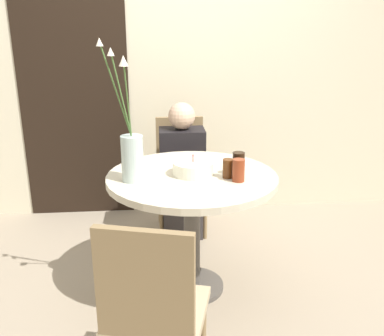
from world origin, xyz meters
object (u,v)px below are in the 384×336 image
Objects in this scene: side_plate at (208,159)px; drink_glass_1 at (238,164)px; birthday_cake at (193,168)px; person_boy at (182,176)px; chair_left_flank at (153,307)px; flower_vase at (131,152)px; chair_far_back at (181,168)px; drink_glass_2 at (228,168)px; drink_glass_0 at (239,170)px.

side_plate is 1.47× the size of drink_glass_1.
drink_glass_1 is (0.26, -0.03, 0.03)m from birthday_cake.
drink_glass_1 reaches higher than birthday_cake.
person_boy is at bearing 106.12° from side_plate.
chair_left_flank is 0.91m from flower_vase.
person_boy reaches higher than side_plate.
chair_far_back and chair_left_flank have the same top height.
drink_glass_2 is (-0.07, -0.04, -0.01)m from drink_glass_1.
drink_glass_0 is (0.24, -0.13, 0.03)m from birthday_cake.
drink_glass_2 is at bearing -75.76° from person_boy.
drink_glass_1 reaches higher than side_plate.
flower_vase is (-0.10, 0.80, 0.43)m from chair_left_flank.
flower_vase reaches higher than side_plate.
side_plate is 0.57m from person_boy.
drink_glass_1 reaches higher than drink_glass_2.
flower_vase is at bearing -179.29° from drink_glass_2.
drink_glass_0 is 0.12× the size of person_boy.
side_plate is at bearing -73.88° from person_boy.
flower_vase is 0.55m from drink_glass_2.
chair_far_back is 1.13m from flower_vase.
flower_vase is at bearing -143.17° from side_plate.
person_boy is (0.33, 0.83, -0.44)m from flower_vase.
chair_far_back reaches higher than drink_glass_1.
drink_glass_0 is (0.49, 0.74, 0.32)m from chair_left_flank.
drink_glass_1 is 0.08m from drink_glass_2.
birthday_cake is 1.84× the size of drink_glass_0.
drink_glass_1 is at bearing 30.84° from drink_glass_2.
flower_vase is 7.03× the size of drink_glass_2.
drink_glass_2 is (-0.05, 0.06, -0.01)m from drink_glass_0.
drink_glass_0 is 0.11m from drink_glass_1.
birthday_cake is 0.21m from drink_glass_2.
person_boy is (-0.14, 0.48, -0.27)m from side_plate.
drink_glass_1 is (0.14, -0.31, 0.06)m from side_plate.
side_plate is at bearing 36.83° from flower_vase.
birthday_cake is 0.22× the size of person_boy.
drink_glass_1 is (0.28, -0.94, 0.33)m from chair_far_back.
chair_left_flank is (-0.23, -1.79, 0.00)m from chair_far_back.
chair_left_flank reaches higher than drink_glass_0.
side_plate is at bearing 66.15° from birthday_cake.
flower_vase is at bearing -109.21° from chair_far_back.
birthday_cake is 0.30m from side_plate.
chair_far_back is at bearing 102.40° from side_plate.
chair_far_back is 8.26× the size of drink_glass_2.
birthday_cake is 0.27m from drink_glass_1.
birthday_cake is 1.18× the size of side_plate.
person_boy reaches higher than drink_glass_0.
flower_vase is (-0.35, -0.08, 0.13)m from birthday_cake.
chair_far_back is 0.85× the size of person_boy.
flower_vase reaches higher than drink_glass_0.
chair_far_back is 0.16m from person_boy.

